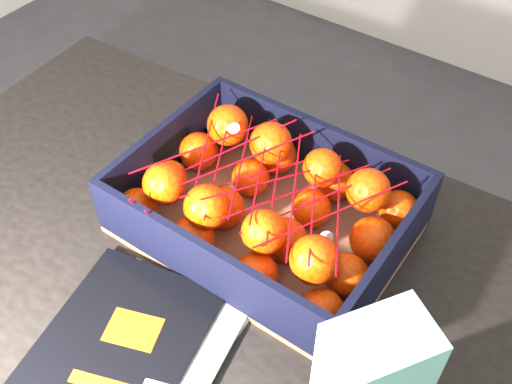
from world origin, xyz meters
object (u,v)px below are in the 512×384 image
Objects in this scene: table at (200,301)px; magazine_stack at (128,357)px; retail_carton at (373,375)px; produce_crate at (267,213)px.

magazine_stack reaches higher than table.
table is at bearing -156.21° from retail_carton.
produce_crate is at bearing 70.78° from table.
produce_crate is (0.05, 0.13, 0.13)m from table.
retail_carton is (0.28, -0.18, 0.06)m from produce_crate.
table is 0.19m from produce_crate.
magazine_stack is 1.73× the size of retail_carton.
table is 2.85× the size of produce_crate.
table is at bearing 98.33° from magazine_stack.
magazine_stack is at bearing -93.60° from produce_crate.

